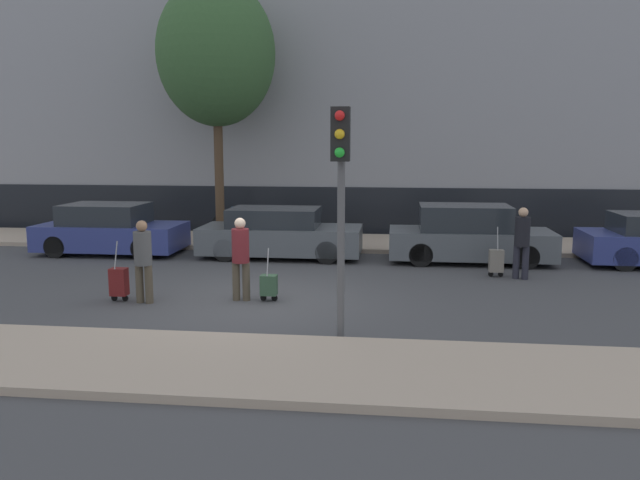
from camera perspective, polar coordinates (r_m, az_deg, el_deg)
ground_plane at (r=12.49m, az=-6.02°, el=-5.50°), size 80.00×80.00×0.00m
sidewalk_near at (r=9.02m, az=-11.40°, el=-10.98°), size 28.00×2.50×0.12m
sidewalk_far at (r=19.23m, az=-1.40°, el=-0.16°), size 28.00×3.00×0.12m
building_facade at (r=22.57m, az=-0.12°, el=12.70°), size 28.00×2.80×9.19m
parked_car_0 at (r=18.43m, az=-18.64°, el=0.84°), size 3.95×1.85×1.40m
parked_car_1 at (r=16.94m, az=-3.74°, el=0.55°), size 4.34×1.78×1.34m
parked_car_2 at (r=16.66m, az=13.41°, el=0.36°), size 4.18×1.72×1.49m
pedestrian_left at (r=12.51m, az=-15.88°, el=-1.48°), size 0.35×0.34×1.62m
trolley_left at (r=12.89m, az=-17.91°, el=-3.67°), size 0.34×0.29×1.20m
pedestrian_center at (r=12.31m, az=-7.27°, el=-1.28°), size 0.35×0.34×1.65m
trolley_center at (r=12.34m, az=-4.71°, el=-4.14°), size 0.34×0.29×1.06m
pedestrian_right at (r=14.87m, az=17.99°, el=0.10°), size 0.34×0.34×1.65m
trolley_right at (r=15.04m, az=15.81°, el=-1.85°), size 0.34×0.29×1.17m
traffic_light at (r=9.47m, az=1.90°, el=5.80°), size 0.28×0.47×3.62m
parked_bicycle at (r=19.96m, az=-7.48°, el=1.35°), size 1.77×0.06×0.96m
bare_tree_near_crossing at (r=20.00m, az=-9.48°, el=16.45°), size 3.60×3.60×7.86m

